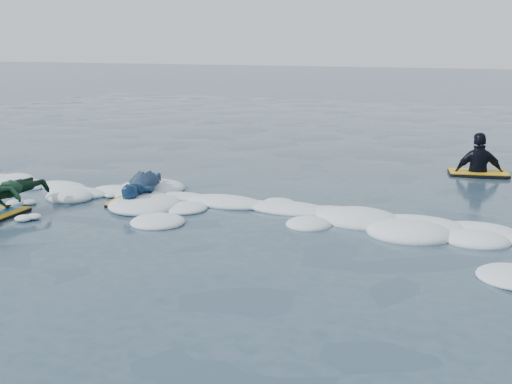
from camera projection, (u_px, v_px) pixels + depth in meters
ground at (132, 226)px, 9.37m from camera, size 120.00×120.00×0.00m
foam_band at (168, 210)px, 10.30m from camera, size 12.00×3.10×0.30m
prone_woman_unit at (140, 187)px, 10.92m from camera, size 1.07×1.71×0.42m
prone_child_unit at (9, 197)px, 10.00m from camera, size 0.81×1.39×0.52m
waiting_rider_unit at (478, 175)px, 12.91m from camera, size 1.25×0.86×1.72m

